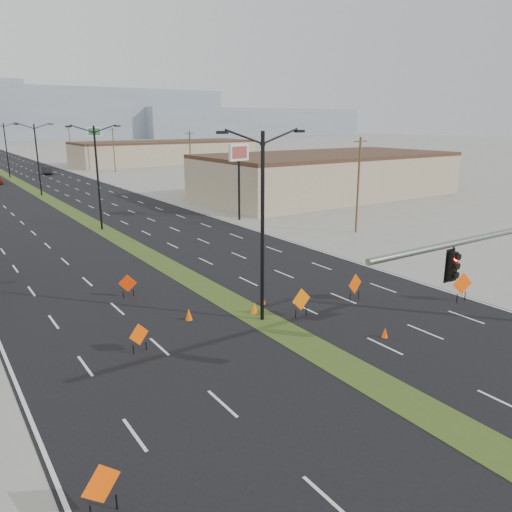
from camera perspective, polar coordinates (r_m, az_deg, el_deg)
ground at (r=19.84m, az=21.90°, el=-17.93°), size 600.00×600.00×0.00m
road_surface at (r=110.19m, az=-26.59°, el=8.21°), size 25.00×400.00×0.02m
median_strip at (r=110.19m, az=-26.59°, el=8.21°), size 2.00×400.00×0.04m
building_se_near at (r=72.73m, az=8.08°, el=9.00°), size 36.00×18.00×5.50m
building_se_far at (r=130.03m, az=-10.35°, el=11.50°), size 44.00×16.00×5.00m
mesa_center at (r=313.52m, az=-24.82°, el=14.56°), size 220.00×50.00×28.00m
mesa_east at (r=356.42m, az=-0.94°, el=15.03°), size 160.00×50.00×18.00m
streetlight_0 at (r=25.75m, az=0.75°, el=3.88°), size 5.15×0.24×10.02m
streetlight_1 at (r=51.08m, az=-17.66°, el=8.85°), size 5.15×0.24×10.02m
streetlight_2 at (r=78.25m, az=-23.70°, el=10.29°), size 5.15×0.24×10.02m
streetlight_3 at (r=105.85m, az=-26.63°, el=10.94°), size 5.15×0.24×10.02m
utility_pole_0 at (r=48.52m, az=11.60°, el=8.06°), size 1.60×0.20×9.00m
utility_pole_1 at (r=77.08m, az=-7.51°, el=10.81°), size 1.60×0.20×9.00m
utility_pole_2 at (r=109.45m, az=-15.94°, el=11.65°), size 1.60×0.20×9.00m
utility_pole_3 at (r=143.06m, az=-20.49°, el=12.00°), size 1.60×0.20×9.00m
car_mid at (r=109.50m, az=-22.77°, el=8.99°), size 2.04×4.67×1.49m
construction_sign_0 at (r=15.40m, az=-17.23°, el=-23.79°), size 1.18×0.42×1.64m
construction_sign_1 at (r=24.06m, az=-13.23°, el=-8.85°), size 1.05×0.34×1.43m
construction_sign_2 at (r=31.40m, az=-14.45°, el=-3.13°), size 1.02×0.49×1.46m
construction_sign_3 at (r=27.46m, az=5.20°, el=-5.08°), size 1.25×0.09×1.67m
construction_sign_4 at (r=30.50m, az=11.25°, el=-3.24°), size 1.23×0.26×1.66m
construction_sign_5 at (r=32.08m, az=22.52°, el=-3.03°), size 1.32×0.40×1.81m
cone_0 at (r=29.46m, az=0.79°, el=-5.04°), size 0.40×0.40×0.56m
cone_1 at (r=25.95m, az=14.52°, el=-8.48°), size 0.37×0.37×0.54m
cone_2 at (r=28.05m, az=-0.17°, el=-5.96°), size 0.48×0.48×0.69m
cone_3 at (r=27.44m, az=-7.69°, el=-6.62°), size 0.50×0.50×0.67m
pole_sign_east_near at (r=53.66m, az=-1.97°, el=11.02°), size 2.66×0.92×8.11m
pole_sign_east_far at (r=114.05m, az=-17.99°, el=13.01°), size 2.91×1.41×9.15m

